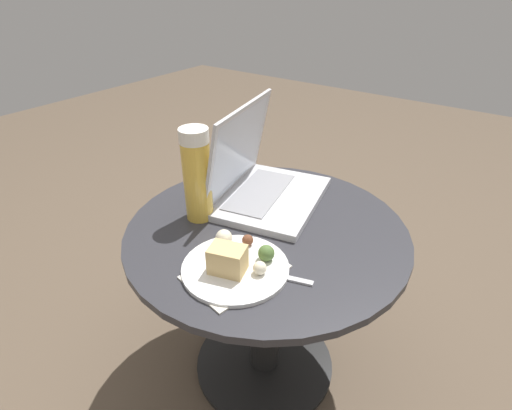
{
  "coord_description": "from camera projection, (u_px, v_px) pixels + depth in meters",
  "views": [
    {
      "loc": [
        -0.65,
        -0.44,
        1.02
      ],
      "look_at": [
        -0.03,
        0.01,
        0.56
      ],
      "focal_mm": 28.0,
      "sensor_mm": 36.0,
      "label": 1
    }
  ],
  "objects": [
    {
      "name": "napkin",
      "position": [
        236.0,
        272.0,
        0.8
      ],
      "size": [
        0.21,
        0.17,
        0.0
      ],
      "color": "silver",
      "rests_on": "table"
    },
    {
      "name": "laptop",
      "position": [
        261.0,
        181.0,
        1.03
      ],
      "size": [
        0.36,
        0.3,
        0.25
      ],
      "color": "silver",
      "rests_on": "table"
    },
    {
      "name": "beer_glass",
      "position": [
        197.0,
        175.0,
        0.92
      ],
      "size": [
        0.07,
        0.07,
        0.23
      ],
      "color": "gold",
      "rests_on": "table"
    },
    {
      "name": "fork",
      "position": [
        259.0,
        272.0,
        0.8
      ],
      "size": [
        0.07,
        0.19,
        0.01
      ],
      "color": "silver",
      "rests_on": "table"
    },
    {
      "name": "table",
      "position": [
        266.0,
        276.0,
        1.02
      ],
      "size": [
        0.66,
        0.66,
        0.49
      ],
      "color": "black",
      "rests_on": "ground_plane"
    },
    {
      "name": "ground_plane",
      "position": [
        264.0,
        363.0,
        1.2
      ],
      "size": [
        6.0,
        6.0,
        0.0
      ],
      "primitive_type": "plane",
      "color": "brown"
    },
    {
      "name": "snack_plate",
      "position": [
        235.0,
        262.0,
        0.81
      ],
      "size": [
        0.22,
        0.22,
        0.06
      ],
      "color": "white",
      "rests_on": "table"
    }
  ]
}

